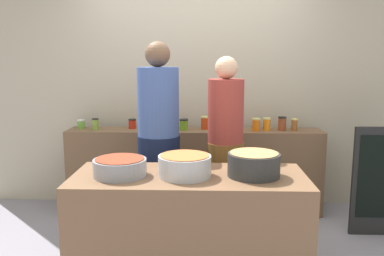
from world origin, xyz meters
TOP-DOWN VIEW (x-y plane):
  - storefront_wall at (0.00, 1.45)m, footprint 4.80×0.12m
  - display_shelf at (0.00, 1.10)m, footprint 2.70×0.36m
  - prep_table at (0.00, -0.30)m, footprint 1.70×0.70m
  - preserve_jar_0 at (-1.22, 1.13)m, footprint 0.08×0.08m
  - preserve_jar_1 at (-1.04, 1.05)m, footprint 0.07×0.07m
  - preserve_jar_2 at (-0.67, 1.16)m, footprint 0.08×0.08m
  - preserve_jar_3 at (-0.34, 1.15)m, footprint 0.09×0.09m
  - preserve_jar_4 at (-0.11, 1.07)m, footprint 0.09×0.09m
  - preserve_jar_5 at (0.11, 1.14)m, footprint 0.08×0.08m
  - preserve_jar_6 at (0.43, 1.05)m, footprint 0.07×0.07m
  - preserve_jar_7 at (0.65, 1.05)m, footprint 0.08×0.08m
  - preserve_jar_8 at (0.76, 1.08)m, footprint 0.08×0.08m
  - preserve_jar_9 at (0.92, 1.09)m, footprint 0.09×0.09m
  - preserve_jar_10 at (1.05, 1.07)m, footprint 0.07×0.07m
  - cooking_pot_left at (-0.50, -0.34)m, footprint 0.38×0.38m
  - cooking_pot_center at (-0.03, -0.33)m, footprint 0.38×0.38m
  - cooking_pot_right at (0.46, -0.31)m, footprint 0.37×0.37m
  - cook_with_tongs at (-0.30, 0.37)m, footprint 0.38×0.38m
  - cook_in_cap at (0.30, 0.41)m, footprint 0.33×0.33m
  - chalkboard_sign at (1.78, 0.54)m, footprint 0.59×0.05m

SIDE VIEW (x-z plane):
  - prep_table at x=0.00m, z-range 0.00..0.82m
  - display_shelf at x=0.00m, z-range 0.00..0.90m
  - chalkboard_sign at x=1.78m, z-range 0.01..1.04m
  - cook_in_cap at x=0.30m, z-range -0.07..1.60m
  - cook_with_tongs at x=-0.30m, z-range -0.08..1.71m
  - cooking_pot_left at x=-0.50m, z-range 0.81..0.94m
  - cooking_pot_center at x=-0.03m, z-range 0.81..0.97m
  - cooking_pot_right at x=0.46m, z-range 0.81..0.99m
  - preserve_jar_0 at x=-1.22m, z-range 0.90..1.00m
  - preserve_jar_2 at x=-0.67m, z-range 0.90..1.01m
  - preserve_jar_3 at x=-0.34m, z-range 0.90..1.02m
  - preserve_jar_4 at x=-0.11m, z-range 0.90..1.02m
  - preserve_jar_1 at x=-1.04m, z-range 0.90..1.03m
  - preserve_jar_10 at x=1.05m, z-range 0.90..1.03m
  - preserve_jar_6 at x=0.43m, z-range 0.90..1.03m
  - preserve_jar_7 at x=0.65m, z-range 0.90..1.04m
  - preserve_jar_8 at x=0.76m, z-range 0.90..1.04m
  - preserve_jar_5 at x=0.11m, z-range 0.90..1.04m
  - preserve_jar_9 at x=0.92m, z-range 0.90..1.05m
  - storefront_wall at x=0.00m, z-range 0.00..3.00m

